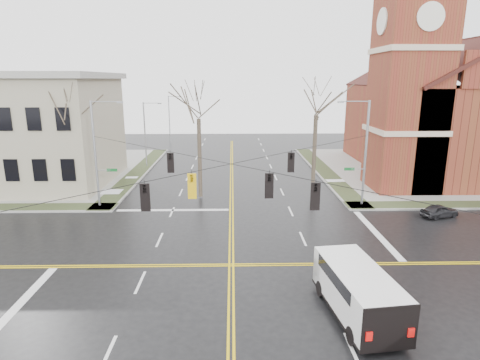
{
  "coord_description": "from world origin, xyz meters",
  "views": [
    {
      "loc": [
        0.09,
        -22.06,
        10.81
      ],
      "look_at": [
        0.64,
        6.0,
        3.75
      ],
      "focal_mm": 30.0,
      "sensor_mm": 36.0,
      "label": 1
    }
  ],
  "objects_px": {
    "streetlight_north_a": "(146,132)",
    "streetlight_north_b": "(170,117)",
    "church": "(445,101)",
    "tree_nw_far": "(76,114)",
    "parked_car_a": "(439,211)",
    "tree_nw_near": "(199,113)",
    "cargo_van": "(356,287)",
    "signal_pole_nw": "(97,151)",
    "tree_ne": "(316,109)",
    "signal_pole_ne": "(364,150)"
  },
  "relations": [
    {
      "from": "streetlight_north_a",
      "to": "streetlight_north_b",
      "type": "relative_size",
      "value": 1.0
    },
    {
      "from": "church",
      "to": "tree_nw_far",
      "type": "distance_m",
      "value": 39.95
    },
    {
      "from": "parked_car_a",
      "to": "tree_nw_near",
      "type": "xyz_separation_m",
      "value": [
        -19.69,
        5.84,
        7.34
      ]
    },
    {
      "from": "cargo_van",
      "to": "signal_pole_nw",
      "type": "bearing_deg",
      "value": 128.95
    },
    {
      "from": "streetlight_north_b",
      "to": "cargo_van",
      "type": "distance_m",
      "value": 55.78
    },
    {
      "from": "church",
      "to": "streetlight_north_a",
      "type": "xyz_separation_m",
      "value": [
        -35.42,
        3.22,
        -3.97
      ]
    },
    {
      "from": "streetlight_north_a",
      "to": "tree_nw_far",
      "type": "distance_m",
      "value": 15.16
    },
    {
      "from": "tree_nw_far",
      "to": "tree_nw_near",
      "type": "height_order",
      "value": "tree_nw_near"
    },
    {
      "from": "signal_pole_nw",
      "to": "tree_ne",
      "type": "bearing_deg",
      "value": 6.38
    },
    {
      "from": "cargo_van",
      "to": "tree_ne",
      "type": "bearing_deg",
      "value": 78.03
    },
    {
      "from": "signal_pole_ne",
      "to": "streetlight_north_b",
      "type": "distance_m",
      "value": 42.61
    },
    {
      "from": "cargo_van",
      "to": "tree_ne",
      "type": "xyz_separation_m",
      "value": [
        1.68,
        18.8,
        6.88
      ]
    },
    {
      "from": "church",
      "to": "streetlight_north_b",
      "type": "distance_m",
      "value": 42.53
    },
    {
      "from": "signal_pole_nw",
      "to": "streetlight_north_a",
      "type": "bearing_deg",
      "value": 87.68
    },
    {
      "from": "tree_nw_far",
      "to": "tree_nw_near",
      "type": "distance_m",
      "value": 10.67
    },
    {
      "from": "tree_nw_far",
      "to": "streetlight_north_b",
      "type": "bearing_deg",
      "value": 85.18
    },
    {
      "from": "parked_car_a",
      "to": "tree_nw_far",
      "type": "relative_size",
      "value": 0.29
    },
    {
      "from": "church",
      "to": "signal_pole_ne",
      "type": "distance_m",
      "value": 19.22
    },
    {
      "from": "church",
      "to": "parked_car_a",
      "type": "relative_size",
      "value": 8.77
    },
    {
      "from": "streetlight_north_b",
      "to": "tree_ne",
      "type": "bearing_deg",
      "value": -62.14
    },
    {
      "from": "signal_pole_nw",
      "to": "tree_nw_far",
      "type": "distance_m",
      "value": 4.18
    },
    {
      "from": "signal_pole_nw",
      "to": "streetlight_north_b",
      "type": "height_order",
      "value": "signal_pole_nw"
    },
    {
      "from": "cargo_van",
      "to": "tree_ne",
      "type": "height_order",
      "value": "tree_ne"
    },
    {
      "from": "tree_nw_near",
      "to": "tree_ne",
      "type": "distance_m",
      "value": 10.46
    },
    {
      "from": "streetlight_north_a",
      "to": "streetlight_north_b",
      "type": "height_order",
      "value": "same"
    },
    {
      "from": "streetlight_north_b",
      "to": "tree_ne",
      "type": "height_order",
      "value": "tree_ne"
    },
    {
      "from": "parked_car_a",
      "to": "streetlight_north_a",
      "type": "bearing_deg",
      "value": 36.02
    },
    {
      "from": "church",
      "to": "parked_car_a",
      "type": "distance_m",
      "value": 19.94
    },
    {
      "from": "signal_pole_ne",
      "to": "tree_nw_near",
      "type": "relative_size",
      "value": 0.83
    },
    {
      "from": "parked_car_a",
      "to": "tree_nw_near",
      "type": "height_order",
      "value": "tree_nw_near"
    },
    {
      "from": "signal_pole_ne",
      "to": "tree_ne",
      "type": "distance_m",
      "value": 5.45
    },
    {
      "from": "streetlight_north_b",
      "to": "tree_nw_near",
      "type": "bearing_deg",
      "value": -77.12
    },
    {
      "from": "signal_pole_ne",
      "to": "tree_ne",
      "type": "height_order",
      "value": "tree_ne"
    },
    {
      "from": "signal_pole_nw",
      "to": "streetlight_north_b",
      "type": "relative_size",
      "value": 1.12
    },
    {
      "from": "streetlight_north_a",
      "to": "tree_nw_near",
      "type": "distance_m",
      "value": 16.23
    },
    {
      "from": "parked_car_a",
      "to": "tree_ne",
      "type": "distance_m",
      "value": 13.16
    },
    {
      "from": "signal_pole_ne",
      "to": "streetlight_north_a",
      "type": "distance_m",
      "value": 27.48
    },
    {
      "from": "signal_pole_ne",
      "to": "streetlight_north_a",
      "type": "relative_size",
      "value": 1.12
    },
    {
      "from": "signal_pole_ne",
      "to": "cargo_van",
      "type": "relative_size",
      "value": 1.43
    },
    {
      "from": "tree_nw_far",
      "to": "tree_nw_near",
      "type": "relative_size",
      "value": 1.0
    },
    {
      "from": "signal_pole_ne",
      "to": "signal_pole_nw",
      "type": "distance_m",
      "value": 22.64
    },
    {
      "from": "cargo_van",
      "to": "tree_nw_near",
      "type": "relative_size",
      "value": 0.58
    },
    {
      "from": "signal_pole_nw",
      "to": "parked_car_a",
      "type": "distance_m",
      "value": 28.63
    },
    {
      "from": "church",
      "to": "tree_nw_far",
      "type": "bearing_deg",
      "value": -163.61
    },
    {
      "from": "parked_car_a",
      "to": "tree_ne",
      "type": "bearing_deg",
      "value": 41.91
    },
    {
      "from": "signal_pole_nw",
      "to": "streetlight_north_a",
      "type": "height_order",
      "value": "signal_pole_nw"
    },
    {
      "from": "tree_nw_far",
      "to": "streetlight_north_a",
      "type": "bearing_deg",
      "value": 78.66
    },
    {
      "from": "church",
      "to": "parked_car_a",
      "type": "bearing_deg",
      "value": -115.86
    },
    {
      "from": "parked_car_a",
      "to": "tree_ne",
      "type": "height_order",
      "value": "tree_ne"
    },
    {
      "from": "church",
      "to": "tree_ne",
      "type": "xyz_separation_m",
      "value": [
        -17.24,
        -11.18,
        -0.19
      ]
    }
  ]
}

